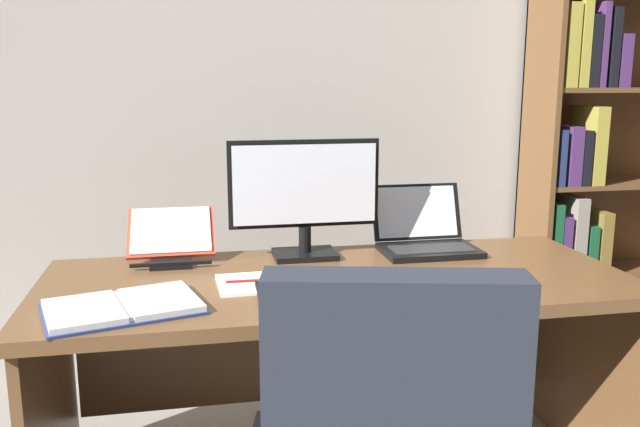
{
  "coord_description": "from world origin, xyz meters",
  "views": [
    {
      "loc": [
        -0.49,
        -0.79,
        1.34
      ],
      "look_at": [
        -0.11,
        1.15,
        0.94
      ],
      "focal_mm": 37.22,
      "sensor_mm": 36.0,
      "label": 1
    }
  ],
  "objects_px": {
    "computer_mouse": "(425,280)",
    "notepad": "(243,284)",
    "desk": "(332,323)",
    "open_binder": "(123,307)",
    "keyboard": "(328,288)",
    "monitor": "(304,197)",
    "reading_stand_with_book": "(171,236)",
    "laptop": "(425,237)",
    "pen": "(249,281)",
    "bookshelf": "(599,141)"
  },
  "relations": [
    {
      "from": "bookshelf",
      "to": "computer_mouse",
      "type": "distance_m",
      "value": 1.5
    },
    {
      "from": "monitor",
      "to": "pen",
      "type": "bearing_deg",
      "value": -127.33
    },
    {
      "from": "computer_mouse",
      "to": "open_binder",
      "type": "distance_m",
      "value": 0.88
    },
    {
      "from": "desk",
      "to": "monitor",
      "type": "distance_m",
      "value": 0.44
    },
    {
      "from": "keyboard",
      "to": "open_binder",
      "type": "distance_m",
      "value": 0.58
    },
    {
      "from": "computer_mouse",
      "to": "notepad",
      "type": "distance_m",
      "value": 0.56
    },
    {
      "from": "bookshelf",
      "to": "open_binder",
      "type": "height_order",
      "value": "bookshelf"
    },
    {
      "from": "monitor",
      "to": "keyboard",
      "type": "height_order",
      "value": "monitor"
    },
    {
      "from": "pen",
      "to": "desk",
      "type": "bearing_deg",
      "value": 22.29
    },
    {
      "from": "keyboard",
      "to": "laptop",
      "type": "bearing_deg",
      "value": 42.6
    },
    {
      "from": "open_binder",
      "to": "keyboard",
      "type": "bearing_deg",
      "value": -10.51
    },
    {
      "from": "monitor",
      "to": "computer_mouse",
      "type": "relative_size",
      "value": 5.1
    },
    {
      "from": "computer_mouse",
      "to": "pen",
      "type": "xyz_separation_m",
      "value": [
        -0.52,
        0.11,
        -0.01
      ]
    },
    {
      "from": "laptop",
      "to": "keyboard",
      "type": "xyz_separation_m",
      "value": [
        -0.45,
        -0.41,
        -0.04
      ]
    },
    {
      "from": "bookshelf",
      "to": "open_binder",
      "type": "xyz_separation_m",
      "value": [
        -2.04,
        -0.95,
        -0.33
      ]
    },
    {
      "from": "keyboard",
      "to": "open_binder",
      "type": "xyz_separation_m",
      "value": [
        -0.58,
        -0.05,
        -0.0
      ]
    },
    {
      "from": "keyboard",
      "to": "bookshelf",
      "type": "bearing_deg",
      "value": 31.78
    },
    {
      "from": "desk",
      "to": "notepad",
      "type": "height_order",
      "value": "notepad"
    },
    {
      "from": "reading_stand_with_book",
      "to": "laptop",
      "type": "bearing_deg",
      "value": -3.27
    },
    {
      "from": "laptop",
      "to": "computer_mouse",
      "type": "distance_m",
      "value": 0.44
    },
    {
      "from": "desk",
      "to": "monitor",
      "type": "height_order",
      "value": "monitor"
    },
    {
      "from": "laptop",
      "to": "keyboard",
      "type": "height_order",
      "value": "laptop"
    },
    {
      "from": "notepad",
      "to": "pen",
      "type": "bearing_deg",
      "value": 0.0
    },
    {
      "from": "keyboard",
      "to": "reading_stand_with_book",
      "type": "relative_size",
      "value": 1.42
    },
    {
      "from": "desk",
      "to": "open_binder",
      "type": "height_order",
      "value": "open_binder"
    },
    {
      "from": "bookshelf",
      "to": "reading_stand_with_book",
      "type": "relative_size",
      "value": 7.27
    },
    {
      "from": "desk",
      "to": "keyboard",
      "type": "distance_m",
      "value": 0.31
    },
    {
      "from": "desk",
      "to": "keyboard",
      "type": "relative_size",
      "value": 4.45
    },
    {
      "from": "bookshelf",
      "to": "keyboard",
      "type": "xyz_separation_m",
      "value": [
        -1.46,
        -0.9,
        -0.33
      ]
    },
    {
      "from": "keyboard",
      "to": "computer_mouse",
      "type": "bearing_deg",
      "value": 0.0
    },
    {
      "from": "open_binder",
      "to": "notepad",
      "type": "xyz_separation_m",
      "value": [
        0.34,
        0.16,
        -0.01
      ]
    },
    {
      "from": "computer_mouse",
      "to": "notepad",
      "type": "height_order",
      "value": "computer_mouse"
    },
    {
      "from": "monitor",
      "to": "computer_mouse",
      "type": "bearing_deg",
      "value": -53.72
    },
    {
      "from": "computer_mouse",
      "to": "notepad",
      "type": "relative_size",
      "value": 0.5
    },
    {
      "from": "bookshelf",
      "to": "monitor",
      "type": "bearing_deg",
      "value": -161.28
    },
    {
      "from": "desk",
      "to": "notepad",
      "type": "bearing_deg",
      "value": -159.03
    },
    {
      "from": "monitor",
      "to": "reading_stand_with_book",
      "type": "relative_size",
      "value": 1.79
    },
    {
      "from": "notepad",
      "to": "desk",
      "type": "bearing_deg",
      "value": 20.97
    },
    {
      "from": "desk",
      "to": "computer_mouse",
      "type": "relative_size",
      "value": 17.96
    },
    {
      "from": "bookshelf",
      "to": "open_binder",
      "type": "relative_size",
      "value": 4.63
    },
    {
      "from": "keyboard",
      "to": "notepad",
      "type": "bearing_deg",
      "value": 154.8
    },
    {
      "from": "desk",
      "to": "notepad",
      "type": "xyz_separation_m",
      "value": [
        -0.31,
        -0.12,
        0.19
      ]
    },
    {
      "from": "desk",
      "to": "bookshelf",
      "type": "height_order",
      "value": "bookshelf"
    },
    {
      "from": "keyboard",
      "to": "pen",
      "type": "relative_size",
      "value": 3.0
    },
    {
      "from": "open_binder",
      "to": "laptop",
      "type": "bearing_deg",
      "value": 8.8
    },
    {
      "from": "monitor",
      "to": "open_binder",
      "type": "relative_size",
      "value": 1.14
    },
    {
      "from": "laptop",
      "to": "pen",
      "type": "relative_size",
      "value": 2.46
    },
    {
      "from": "monitor",
      "to": "computer_mouse",
      "type": "distance_m",
      "value": 0.54
    },
    {
      "from": "monitor",
      "to": "laptop",
      "type": "distance_m",
      "value": 0.48
    },
    {
      "from": "monitor",
      "to": "keyboard",
      "type": "relative_size",
      "value": 1.26
    }
  ]
}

